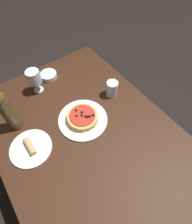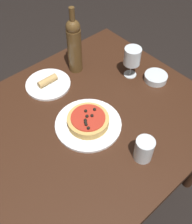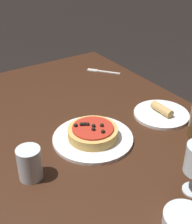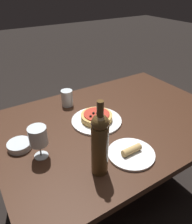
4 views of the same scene
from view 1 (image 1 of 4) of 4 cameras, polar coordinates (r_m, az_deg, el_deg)
The scene contains 9 objects.
ground_plane at distance 1.66m, azimuth -1.86°, elevation -18.81°, with size 14.00×14.00×0.00m, color black.
dining_table at distance 1.06m, azimuth -2.80°, elevation -9.48°, with size 1.34×0.94×0.72m.
dinner_plate at distance 1.03m, azimuth -4.31°, elevation -2.45°, with size 0.29×0.29×0.01m.
pizza at distance 1.01m, azimuth -4.40°, elevation -1.66°, with size 0.18×0.18×0.05m.
wine_glass at distance 1.16m, azimuth -19.61°, elevation 10.61°, with size 0.08×0.08×0.16m.
wine_bottle at distance 1.00m, azimuth -27.13°, elevation 0.44°, with size 0.07×0.07×0.34m.
water_cup at distance 1.12m, azimuth 5.19°, elevation 7.61°, with size 0.07×0.07×0.10m.
side_bowl at distance 1.30m, azimuth -15.24°, elevation 11.49°, with size 0.12×0.12×0.03m.
side_plate at distance 1.01m, azimuth -20.51°, elevation -10.92°, with size 0.22×0.22×0.05m.
Camera 1 is at (0.39, -0.22, 1.60)m, focal length 28.00 mm.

